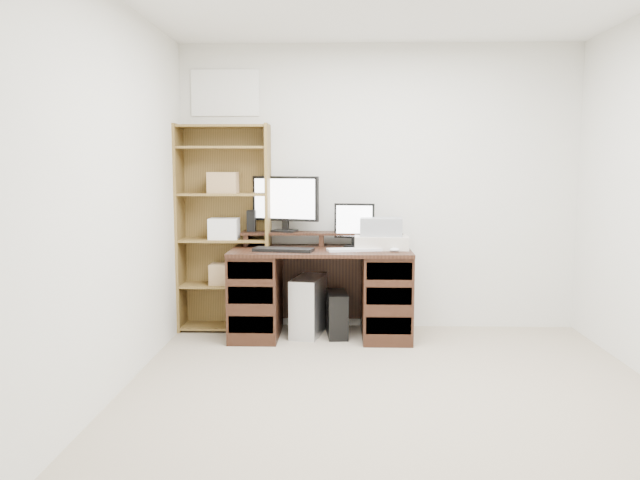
{
  "coord_description": "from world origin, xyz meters",
  "views": [
    {
      "loc": [
        -0.35,
        -3.55,
        1.43
      ],
      "look_at": [
        -0.5,
        1.43,
        0.85
      ],
      "focal_mm": 35.0,
      "sensor_mm": 36.0,
      "label": 1
    }
  ],
  "objects_px": {
    "monitor_wide": "(285,201)",
    "monitor_small": "(354,223)",
    "desk": "(321,291)",
    "tower_black": "(337,314)",
    "printer": "(381,242)",
    "bookshelf": "(225,226)",
    "tower_silver": "(309,306)"
  },
  "relations": [
    {
      "from": "monitor_small",
      "to": "bookshelf",
      "type": "height_order",
      "value": "bookshelf"
    },
    {
      "from": "desk",
      "to": "bookshelf",
      "type": "bearing_deg",
      "value": 165.94
    },
    {
      "from": "desk",
      "to": "tower_black",
      "type": "relative_size",
      "value": 3.83
    },
    {
      "from": "tower_silver",
      "to": "monitor_small",
      "type": "bearing_deg",
      "value": 22.0
    },
    {
      "from": "printer",
      "to": "tower_silver",
      "type": "height_order",
      "value": "printer"
    },
    {
      "from": "desk",
      "to": "tower_black",
      "type": "bearing_deg",
      "value": 1.91
    },
    {
      "from": "desk",
      "to": "printer",
      "type": "bearing_deg",
      "value": 3.91
    },
    {
      "from": "printer",
      "to": "monitor_small",
      "type": "bearing_deg",
      "value": 158.01
    },
    {
      "from": "printer",
      "to": "tower_silver",
      "type": "bearing_deg",
      "value": 179.21
    },
    {
      "from": "desk",
      "to": "tower_silver",
      "type": "distance_m",
      "value": 0.19
    },
    {
      "from": "monitor_small",
      "to": "tower_silver",
      "type": "xyz_separation_m",
      "value": [
        -0.39,
        -0.07,
        -0.71
      ]
    },
    {
      "from": "desk",
      "to": "tower_black",
      "type": "xyz_separation_m",
      "value": [
        0.14,
        0.0,
        -0.2
      ]
    },
    {
      "from": "desk",
      "to": "tower_silver",
      "type": "height_order",
      "value": "desk"
    },
    {
      "from": "monitor_small",
      "to": "printer",
      "type": "bearing_deg",
      "value": -15.63
    },
    {
      "from": "desk",
      "to": "printer",
      "type": "xyz_separation_m",
      "value": [
        0.51,
        0.03,
        0.42
      ]
    },
    {
      "from": "monitor_wide",
      "to": "bookshelf",
      "type": "relative_size",
      "value": 0.33
    },
    {
      "from": "monitor_small",
      "to": "bookshelf",
      "type": "bearing_deg",
      "value": -176.39
    },
    {
      "from": "monitor_small",
      "to": "printer",
      "type": "relative_size",
      "value": 0.84
    },
    {
      "from": "desk",
      "to": "monitor_wide",
      "type": "relative_size",
      "value": 2.53
    },
    {
      "from": "monitor_small",
      "to": "tower_black",
      "type": "xyz_separation_m",
      "value": [
        -0.15,
        -0.13,
        -0.76
      ]
    },
    {
      "from": "bookshelf",
      "to": "tower_black",
      "type": "bearing_deg",
      "value": -11.9
    },
    {
      "from": "monitor_small",
      "to": "printer",
      "type": "xyz_separation_m",
      "value": [
        0.22,
        -0.1,
        -0.15
      ]
    },
    {
      "from": "printer",
      "to": "desk",
      "type": "bearing_deg",
      "value": -174.73
    },
    {
      "from": "tower_silver",
      "to": "printer",
      "type": "bearing_deg",
      "value": 9.2
    },
    {
      "from": "tower_black",
      "to": "bookshelf",
      "type": "distance_m",
      "value": 1.25
    },
    {
      "from": "monitor_wide",
      "to": "tower_black",
      "type": "bearing_deg",
      "value": -8.63
    },
    {
      "from": "tower_silver",
      "to": "monitor_wide",
      "type": "bearing_deg",
      "value": 151.05
    },
    {
      "from": "monitor_wide",
      "to": "bookshelf",
      "type": "xyz_separation_m",
      "value": [
        -0.53,
        -0.02,
        -0.22
      ]
    },
    {
      "from": "monitor_wide",
      "to": "printer",
      "type": "distance_m",
      "value": 0.91
    },
    {
      "from": "monitor_wide",
      "to": "monitor_small",
      "type": "relative_size",
      "value": 1.58
    },
    {
      "from": "printer",
      "to": "tower_black",
      "type": "distance_m",
      "value": 0.72
    },
    {
      "from": "tower_silver",
      "to": "desk",
      "type": "bearing_deg",
      "value": -16.99
    }
  ]
}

